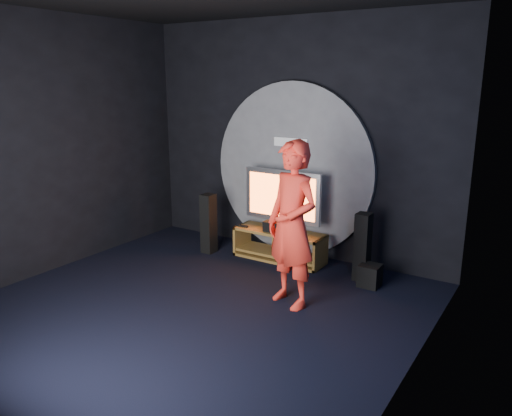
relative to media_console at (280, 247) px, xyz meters
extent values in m
plane|color=black|center=(-0.03, -2.05, -0.20)|extent=(5.00, 5.00, 0.00)
cube|color=black|center=(-0.03, 0.45, 1.55)|extent=(5.00, 0.04, 3.50)
cube|color=black|center=(-2.53, -2.05, 1.55)|extent=(0.04, 5.00, 3.50)
cube|color=black|center=(2.47, -2.05, 1.55)|extent=(0.04, 5.00, 3.50)
cylinder|color=#515156|center=(-0.03, 0.39, 1.10)|extent=(2.60, 0.08, 2.60)
cube|color=white|center=(-0.03, 0.34, 1.52)|extent=(0.55, 0.03, 0.13)
cube|color=olive|center=(-0.01, 0.00, 0.23)|extent=(1.38, 0.45, 0.04)
cube|color=olive|center=(-0.01, 0.00, -0.10)|extent=(1.34, 0.42, 0.04)
cube|color=olive|center=(-0.68, 0.00, 0.03)|extent=(0.04, 0.45, 0.45)
cube|color=olive|center=(0.66, 0.00, 0.03)|extent=(0.04, 0.45, 0.45)
cube|color=olive|center=(-0.01, 0.00, 0.07)|extent=(0.03, 0.40, 0.29)
cube|color=olive|center=(-0.01, 0.00, -0.18)|extent=(1.38, 0.45, 0.04)
cube|color=white|center=(0.37, 0.00, -0.05)|extent=(0.22, 0.16, 0.05)
cube|color=#A4A4AB|center=(-0.01, 0.07, 0.27)|extent=(0.36, 0.22, 0.04)
cylinder|color=#A4A4AB|center=(-0.01, 0.07, 0.34)|extent=(0.07, 0.07, 0.10)
cube|color=#A4A4AB|center=(-0.01, 0.07, 0.77)|extent=(1.22, 0.06, 0.75)
cube|color=orange|center=(-0.01, 0.04, 0.77)|extent=(1.09, 0.01, 0.62)
cube|color=black|center=(-0.01, -0.09, 0.33)|extent=(0.40, 0.15, 0.15)
cube|color=black|center=(-0.58, -0.12, 0.27)|extent=(0.18, 0.05, 0.02)
cube|color=black|center=(-1.10, -0.30, 0.27)|extent=(0.18, 0.21, 0.92)
cube|color=black|center=(1.30, -0.07, 0.27)|extent=(0.18, 0.21, 0.92)
cube|color=black|center=(1.48, -0.22, -0.05)|extent=(0.27, 0.27, 0.29)
imported|color=red|center=(0.85, -1.23, 0.79)|extent=(0.83, 0.68, 1.97)
camera|label=1|loc=(3.48, -6.13, 2.45)|focal=35.00mm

